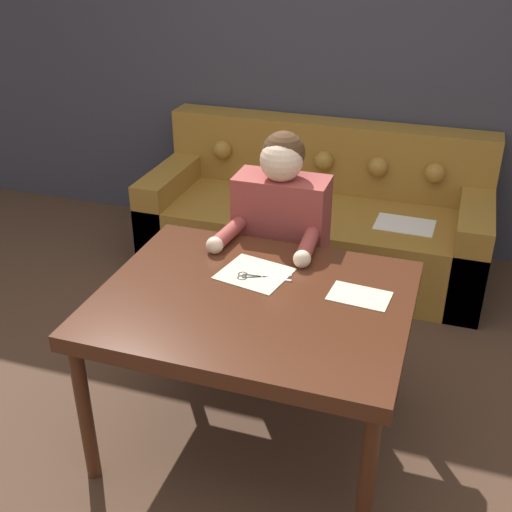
# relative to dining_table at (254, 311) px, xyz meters

# --- Properties ---
(ground_plane) EXTENTS (16.00, 16.00, 0.00)m
(ground_plane) POSITION_rel_dining_table_xyz_m (-0.11, 0.01, -0.67)
(ground_plane) COLOR #4C3323
(wall_back) EXTENTS (8.00, 0.06, 2.60)m
(wall_back) POSITION_rel_dining_table_xyz_m (-0.11, 2.14, 0.63)
(wall_back) COLOR #383842
(wall_back) RESTS_ON ground_plane
(dining_table) EXTENTS (1.26, 1.01, 0.74)m
(dining_table) POSITION_rel_dining_table_xyz_m (0.00, 0.00, 0.00)
(dining_table) COLOR #472314
(dining_table) RESTS_ON ground_plane
(couch) EXTENTS (2.18, 0.90, 0.90)m
(couch) POSITION_rel_dining_table_xyz_m (-0.13, 1.70, -0.36)
(couch) COLOR olive
(couch) RESTS_ON ground_plane
(person) EXTENTS (0.49, 0.55, 1.22)m
(person) POSITION_rel_dining_table_xyz_m (-0.08, 0.66, -0.04)
(person) COLOR #33281E
(person) RESTS_ON ground_plane
(pattern_paper_main) EXTENTS (0.33, 0.31, 0.00)m
(pattern_paper_main) POSITION_rel_dining_table_xyz_m (-0.05, 0.17, 0.07)
(pattern_paper_main) COLOR beige
(pattern_paper_main) RESTS_ON dining_table
(pattern_paper_offcut) EXTENTS (0.26, 0.18, 0.00)m
(pattern_paper_offcut) POSITION_rel_dining_table_xyz_m (0.41, 0.13, 0.07)
(pattern_paper_offcut) COLOR beige
(pattern_paper_offcut) RESTS_ON dining_table
(scissors) EXTENTS (0.23, 0.12, 0.01)m
(scissors) POSITION_rel_dining_table_xyz_m (-0.04, 0.14, 0.07)
(scissors) COLOR silver
(scissors) RESTS_ON dining_table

